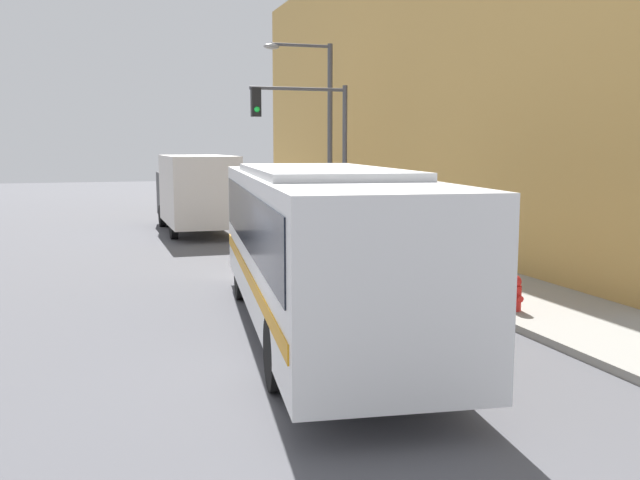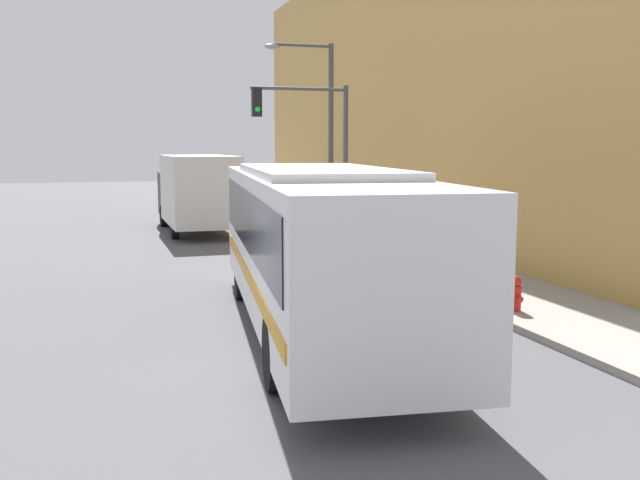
% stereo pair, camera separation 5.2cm
% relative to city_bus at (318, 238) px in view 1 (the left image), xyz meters
% --- Properties ---
extents(ground_plane, '(120.00, 120.00, 0.00)m').
position_rel_city_bus_xyz_m(ground_plane, '(-1.02, -2.40, -1.77)').
color(ground_plane, '#515156').
extents(sidewalk, '(3.06, 70.00, 0.15)m').
position_rel_city_bus_xyz_m(sidewalk, '(5.01, 17.60, -1.70)').
color(sidewalk, gray).
rests_on(sidewalk, ground_plane).
extents(building_facade, '(6.00, 30.49, 11.04)m').
position_rel_city_bus_xyz_m(building_facade, '(9.54, 13.85, 3.75)').
color(building_facade, tan).
rests_on(building_facade, ground_plane).
extents(city_bus, '(3.82, 10.68, 3.03)m').
position_rel_city_bus_xyz_m(city_bus, '(0.00, 0.00, 0.00)').
color(city_bus, white).
rests_on(city_bus, ground_plane).
extents(delivery_truck, '(2.42, 7.29, 3.03)m').
position_rel_city_bus_xyz_m(delivery_truck, '(0.04, 15.96, -0.12)').
color(delivery_truck, silver).
rests_on(delivery_truck, ground_plane).
extents(fire_hydrant, '(0.28, 0.38, 0.72)m').
position_rel_city_bus_xyz_m(fire_hydrant, '(4.08, -0.07, -1.27)').
color(fire_hydrant, red).
rests_on(fire_hydrant, sidewalk).
extents(traffic_light_pole, '(3.28, 0.35, 5.22)m').
position_rel_city_bus_xyz_m(traffic_light_pole, '(3.10, 10.31, 1.97)').
color(traffic_light_pole, '#47474C').
rests_on(traffic_light_pole, sidewalk).
extents(parking_meter, '(0.14, 0.14, 1.37)m').
position_rel_city_bus_xyz_m(parking_meter, '(4.08, 4.77, -0.70)').
color(parking_meter, '#47474C').
rests_on(parking_meter, sidewalk).
extents(street_lamp, '(2.49, 0.28, 6.80)m').
position_rel_city_bus_xyz_m(street_lamp, '(4.00, 12.15, 2.44)').
color(street_lamp, '#47474C').
rests_on(street_lamp, sidewalk).
extents(pedestrian_near_corner, '(0.34, 0.34, 1.61)m').
position_rel_city_bus_xyz_m(pedestrian_near_corner, '(5.77, 7.06, -0.81)').
color(pedestrian_near_corner, '#47382D').
rests_on(pedestrian_near_corner, sidewalk).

